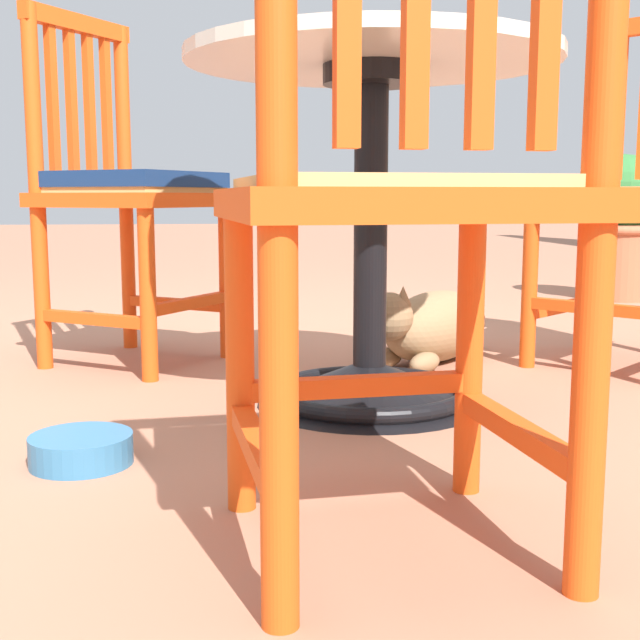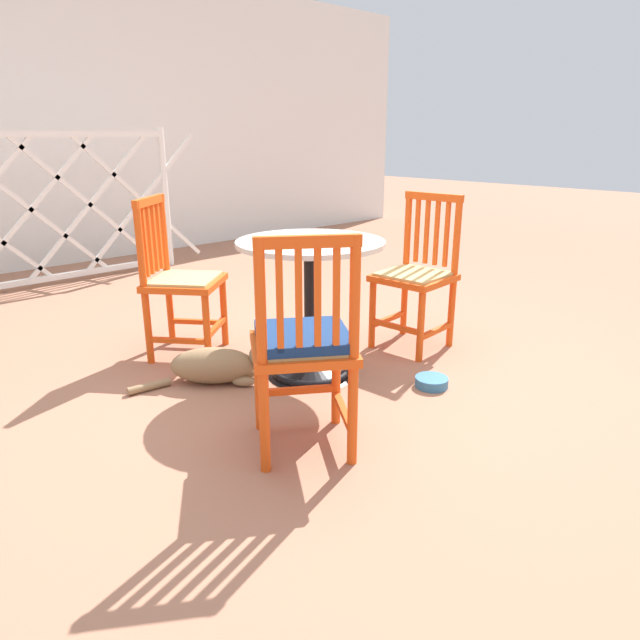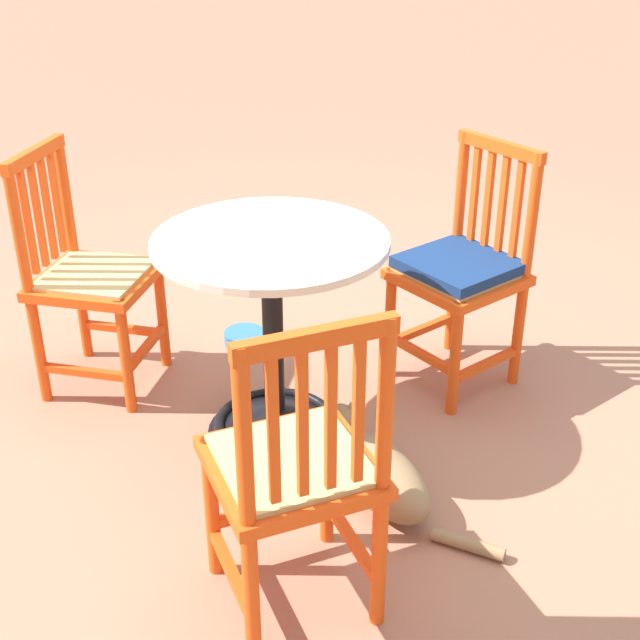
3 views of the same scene
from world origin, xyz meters
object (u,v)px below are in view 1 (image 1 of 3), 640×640
cafe_table (370,272)px  orange_chair_by_planter (402,203)px  orange_chair_facing_out (631,199)px  tabby_cat (429,328)px  pet_water_bowl (81,449)px  orange_chair_near_fence (128,194)px  terracotta_planter (621,223)px

cafe_table → orange_chair_by_planter: size_ratio=0.83×
orange_chair_by_planter → orange_chair_facing_out: bearing=141.9°
tabby_cat → pet_water_bowl: 1.10m
pet_water_bowl → tabby_cat: bearing=133.8°
orange_chair_near_fence → pet_water_bowl: (0.88, -0.01, -0.42)m
terracotta_planter → orange_chair_by_planter: bearing=-31.9°
pet_water_bowl → orange_chair_facing_out: bearing=117.4°
cafe_table → terracotta_planter: (-1.69, 1.42, 0.04)m
orange_chair_facing_out → terracotta_planter: 1.51m
cafe_table → terracotta_planter: bearing=140.0°
tabby_cat → terracotta_planter: bearing=137.2°
cafe_table → terracotta_planter: 2.20m
orange_chair_facing_out → orange_chair_by_planter: size_ratio=1.00×
cafe_table → orange_chair_facing_out: bearing=114.1°
orange_chair_by_planter → tabby_cat: size_ratio=1.40×
orange_chair_facing_out → tabby_cat: 0.61m
tabby_cat → pet_water_bowl: (0.76, -0.79, -0.07)m
orange_chair_facing_out → orange_chair_near_fence: (-0.21, -1.29, 0.01)m
cafe_table → terracotta_planter: cafe_table is taller
orange_chair_facing_out → pet_water_bowl: 1.52m
orange_chair_facing_out → pet_water_bowl: size_ratio=5.36×
orange_chair_near_fence → orange_chair_by_planter: size_ratio=1.00×
orange_chair_near_fence → tabby_cat: orange_chair_near_fence is taller
orange_chair_by_planter → pet_water_bowl: bearing=-133.3°
orange_chair_by_planter → terracotta_planter: 2.88m
orange_chair_near_fence → orange_chair_by_planter: same height
cafe_table → orange_chair_by_planter: (0.76, -0.11, 0.15)m
orange_chair_near_fence → terracotta_planter: size_ratio=1.47×
cafe_table → tabby_cat: cafe_table is taller
orange_chair_facing_out → terracotta_planter: size_ratio=1.47×
pet_water_bowl → orange_chair_by_planter: bearing=46.7°
orange_chair_near_fence → pet_water_bowl: bearing=-0.4°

